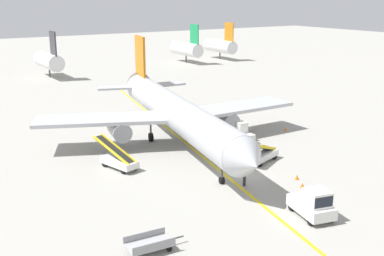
{
  "coord_description": "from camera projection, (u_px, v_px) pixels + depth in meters",
  "views": [
    {
      "loc": [
        -25.04,
        -31.23,
        15.13
      ],
      "look_at": [
        -0.69,
        7.37,
        2.5
      ],
      "focal_mm": 45.36,
      "sensor_mm": 36.0,
      "label": 1
    }
  ],
  "objects": [
    {
      "name": "safety_cone_nose_right",
      "position": [
        286.0,
        129.0,
        55.46
      ],
      "size": [
        0.36,
        0.36,
        0.44
      ],
      "primitive_type": "cone",
      "color": "orange",
      "rests_on": "ground"
    },
    {
      "name": "pushback_tug",
      "position": [
        313.0,
        204.0,
        33.79
      ],
      "size": [
        2.65,
        3.93,
        2.2
      ],
      "color": "silver",
      "rests_on": "ground"
    },
    {
      "name": "taxi_line_yellow",
      "position": [
        205.0,
        159.0,
        46.09
      ],
      "size": [
        16.31,
        78.44,
        0.01
      ],
      "primitive_type": "cube",
      "rotation": [
        0.0,
        0.0,
        -0.2
      ],
      "color": "yellow",
      "rests_on": "ground"
    },
    {
      "name": "belt_loader_forward_hold",
      "position": [
        118.0,
        160.0,
        43.47
      ],
      "size": [
        2.48,
        5.16,
        2.59
      ],
      "color": "silver",
      "rests_on": "ground"
    },
    {
      "name": "airliner",
      "position": [
        175.0,
        112.0,
        50.05
      ],
      "size": [
        28.03,
        35.12,
        10.1
      ],
      "color": "#B2B5BA",
      "rests_on": "ground"
    },
    {
      "name": "ground_plane",
      "position": [
        244.0,
        173.0,
        42.37
      ],
      "size": [
        300.0,
        300.0,
        0.0
      ],
      "primitive_type": "plane",
      "color": "#9E9B93"
    },
    {
      "name": "safety_cone_nose_left",
      "position": [
        302.0,
        185.0,
        39.15
      ],
      "size": [
        0.36,
        0.36,
        0.44
      ],
      "primitive_type": "cone",
      "color": "orange",
      "rests_on": "ground"
    },
    {
      "name": "ground_crew_marshaller",
      "position": [
        245.0,
        175.0,
        39.43
      ],
      "size": [
        0.36,
        0.24,
        1.7
      ],
      "color": "#26262D",
      "rests_on": "ground"
    },
    {
      "name": "baggage_tug_near_wing",
      "position": [
        243.0,
        133.0,
        51.22
      ],
      "size": [
        1.35,
        2.42,
        2.1
      ],
      "color": "silver",
      "rests_on": "ground"
    },
    {
      "name": "safety_cone_wingtip_left",
      "position": [
        297.0,
        177.0,
        40.93
      ],
      "size": [
        0.36,
        0.36,
        0.44
      ],
      "primitive_type": "cone",
      "color": "orange",
      "rests_on": "ground"
    },
    {
      "name": "distant_aircraft_mid_right",
      "position": [
        186.0,
        49.0,
        109.9
      ],
      "size": [
        3.0,
        10.1,
        8.8
      ],
      "color": "silver",
      "rests_on": "ground"
    },
    {
      "name": "distant_aircraft_far_right",
      "position": [
        220.0,
        46.0,
        115.94
      ],
      "size": [
        3.0,
        10.1,
        8.8
      ],
      "color": "silver",
      "rests_on": "ground"
    },
    {
      "name": "baggage_cart_loaded",
      "position": [
        150.0,
        244.0,
        29.44
      ],
      "size": [
        3.8,
        1.73,
        0.94
      ],
      "color": "#A5A5A8",
      "rests_on": "ground"
    },
    {
      "name": "belt_loader_aft_hold",
      "position": [
        261.0,
        154.0,
        45.1
      ],
      "size": [
        5.14,
        2.83,
        2.59
      ],
      "color": "silver",
      "rests_on": "ground"
    },
    {
      "name": "safety_cone_wingtip_right",
      "position": [
        213.0,
        129.0,
        55.43
      ],
      "size": [
        0.36,
        0.36,
        0.44
      ],
      "primitive_type": "cone",
      "color": "orange",
      "rests_on": "ground"
    },
    {
      "name": "distant_aircraft_mid_left",
      "position": [
        49.0,
        60.0,
        90.24
      ],
      "size": [
        3.0,
        10.1,
        8.8
      ],
      "color": "silver",
      "rests_on": "ground"
    }
  ]
}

